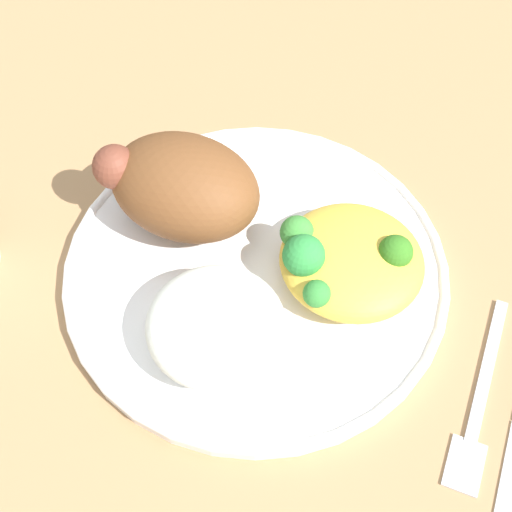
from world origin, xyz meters
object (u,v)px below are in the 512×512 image
(rice_pile, at_px, (211,324))
(fork, at_px, (480,401))
(plate, at_px, (256,269))
(mac_cheese_with_broccoli, at_px, (346,260))
(roasted_chicken, at_px, (181,186))

(rice_pile, relative_size, fork, 0.64)
(plate, distance_m, rice_pile, 0.07)
(mac_cheese_with_broccoli, bearing_deg, roasted_chicken, -1.49)
(plate, relative_size, rice_pile, 3.05)
(mac_cheese_with_broccoli, bearing_deg, fork, 155.06)
(rice_pile, xyz_separation_m, fork, (-0.18, -0.03, -0.03))
(plate, xyz_separation_m, mac_cheese_with_broccoli, (-0.06, -0.02, 0.02))
(roasted_chicken, xyz_separation_m, fork, (-0.24, 0.06, -0.05))
(roasted_chicken, xyz_separation_m, mac_cheese_with_broccoli, (-0.13, 0.00, -0.02))
(plate, distance_m, roasted_chicken, 0.08)
(plate, relative_size, roasted_chicken, 2.34)
(plate, distance_m, mac_cheese_with_broccoli, 0.07)
(plate, relative_size, mac_cheese_with_broccoli, 2.66)
(fork, bearing_deg, plate, -11.65)
(rice_pile, distance_m, fork, 0.18)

